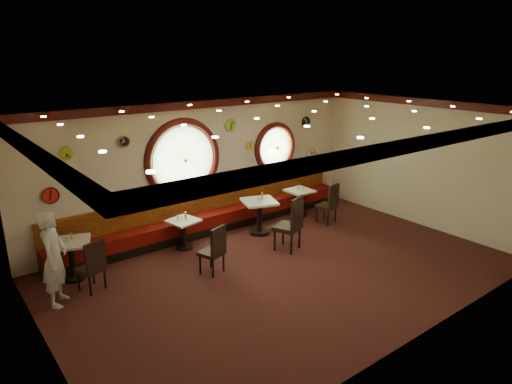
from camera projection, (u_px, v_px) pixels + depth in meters
name	position (u px, v px, depth m)	size (l,w,h in m)	color
floor	(284.00, 270.00, 9.33)	(9.00, 6.00, 0.00)	black
ceiling	(287.00, 113.00, 8.39)	(9.00, 6.00, 0.02)	gold
wall_back	(205.00, 166.00, 11.14)	(9.00, 0.02, 3.20)	beige
wall_front	(422.00, 245.00, 6.58)	(9.00, 0.02, 3.20)	beige
wall_left	(38.00, 256.00, 6.25)	(0.02, 6.00, 3.20)	beige
wall_right	(421.00, 163.00, 11.48)	(0.02, 6.00, 3.20)	beige
molding_back	(204.00, 104.00, 10.66)	(9.00, 0.10, 0.18)	#3B0C0A
molding_front	(431.00, 141.00, 6.18)	(9.00, 0.10, 0.18)	#3B0C0A
molding_left	(25.00, 147.00, 5.83)	(0.10, 6.00, 0.18)	#3B0C0A
molding_right	(426.00, 102.00, 11.00)	(0.10, 6.00, 0.18)	#3B0C0A
banquette_base	(213.00, 227.00, 11.37)	(8.00, 0.55, 0.20)	black
banquette_seat	(213.00, 217.00, 11.29)	(8.00, 0.55, 0.30)	#5E0A08
banquette_back	(207.00, 200.00, 11.34)	(8.00, 0.10, 0.55)	#5D1007
porthole_left_glass	(183.00, 160.00, 10.71)	(1.66, 1.66, 0.02)	#8BC375
porthole_left_frame	(183.00, 160.00, 10.70)	(1.98, 1.98, 0.18)	#3B0C0A
porthole_left_ring	(184.00, 160.00, 10.68)	(1.61, 1.61, 0.03)	gold
porthole_right_glass	(275.00, 147.00, 12.35)	(1.10, 1.10, 0.02)	#8BC375
porthole_right_frame	(275.00, 147.00, 12.34)	(1.38, 1.38, 0.18)	#3B0C0A
porthole_right_ring	(276.00, 148.00, 12.32)	(1.09, 1.09, 0.03)	gold
wall_clock_0	(311.00, 154.00, 13.22)	(0.34, 0.34, 0.03)	silver
wall_clock_1	(306.00, 122.00, 12.79)	(0.28, 0.28, 0.03)	black
wall_clock_2	(50.00, 196.00, 9.03)	(0.32, 0.32, 0.03)	red
wall_clock_3	(231.00, 125.00, 11.27)	(0.30, 0.30, 0.03)	#81BD3B
wall_clock_4	(66.00, 153.00, 9.03)	(0.26, 0.26, 0.03)	#91B925
wall_clock_5	(124.00, 142.00, 9.70)	(0.24, 0.24, 0.03)	black
wall_clock_6	(250.00, 146.00, 11.79)	(0.22, 0.22, 0.03)	#DDD949
wall_clock_7	(235.00, 177.00, 11.72)	(0.24, 0.24, 0.03)	red
wall_clock_8	(133.00, 197.00, 10.12)	(0.20, 0.20, 0.03)	white
table_a	(72.00, 255.00, 8.83)	(0.93, 0.93, 0.80)	black
table_b	(184.00, 230.00, 10.26)	(0.73, 0.73, 0.68)	black
table_c	(259.00, 213.00, 11.08)	(0.98, 0.98, 0.85)	black
table_d	(299.00, 200.00, 12.32)	(0.67, 0.67, 0.73)	black
chair_a	(93.00, 263.00, 8.36)	(0.54, 0.54, 0.62)	black
chair_b	(215.00, 247.00, 9.02)	(0.54, 0.54, 0.63)	black
chair_c	(292.00, 220.00, 10.06)	(0.69, 0.69, 0.78)	black
chair_d	(330.00, 201.00, 11.72)	(0.52, 0.52, 0.65)	black
condiment_a_salt	(65.00, 240.00, 8.68)	(0.03, 0.03, 0.09)	silver
condiment_b_salt	(178.00, 217.00, 10.20)	(0.04, 0.04, 0.11)	silver
condiment_c_salt	(258.00, 199.00, 10.96)	(0.03, 0.03, 0.09)	silver
condiment_d_salt	(298.00, 189.00, 12.19)	(0.04, 0.04, 0.10)	silver
condiment_a_pepper	(68.00, 239.00, 8.72)	(0.03, 0.03, 0.09)	silver
condiment_b_pepper	(182.00, 218.00, 10.18)	(0.04, 0.04, 0.10)	silver
condiment_c_pepper	(261.00, 198.00, 11.00)	(0.04, 0.04, 0.11)	silver
condiment_d_pepper	(303.00, 189.00, 12.21)	(0.03, 0.03, 0.09)	silver
condiment_a_bottle	(71.00, 236.00, 8.79)	(0.04, 0.04, 0.14)	gold
condiment_b_bottle	(186.00, 215.00, 10.23)	(0.05, 0.05, 0.17)	#C6812E
condiment_c_bottle	(262.00, 196.00, 11.09)	(0.05, 0.05, 0.16)	orange
condiment_d_bottle	(298.00, 186.00, 12.33)	(0.05, 0.05, 0.16)	gold
waiter	(54.00, 259.00, 7.86)	(0.63, 0.41, 1.72)	silver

